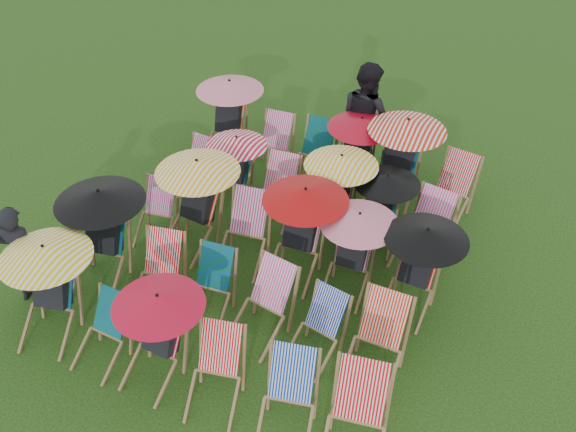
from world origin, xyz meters
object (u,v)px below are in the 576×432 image
at_px(deckchair_29, 450,190).
at_px(person_rear, 366,117).
at_px(deckchair_0, 47,289).
at_px(person_left, 22,255).
at_px(deckchair_5, 356,423).

bearing_deg(deckchair_29, person_rear, 165.51).
relative_size(deckchair_29, person_rear, 0.50).
relative_size(deckchair_0, deckchair_29, 1.39).
distance_m(deckchair_29, person_left, 6.32).
height_order(deckchair_5, person_left, person_left).
height_order(person_left, person_rear, person_rear).
relative_size(deckchair_5, person_rear, 0.53).
bearing_deg(person_left, person_rear, -139.06).
bearing_deg(person_rear, deckchair_5, 138.88).
bearing_deg(deckchair_5, person_rear, 99.37).
xyz_separation_m(deckchair_5, deckchair_29, (-0.07, 4.56, -0.03)).
height_order(deckchair_0, deckchair_29, deckchair_0).
distance_m(deckchair_0, deckchair_5, 4.12).
height_order(deckchair_29, person_left, person_left).
bearing_deg(person_rear, deckchair_0, 96.42).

